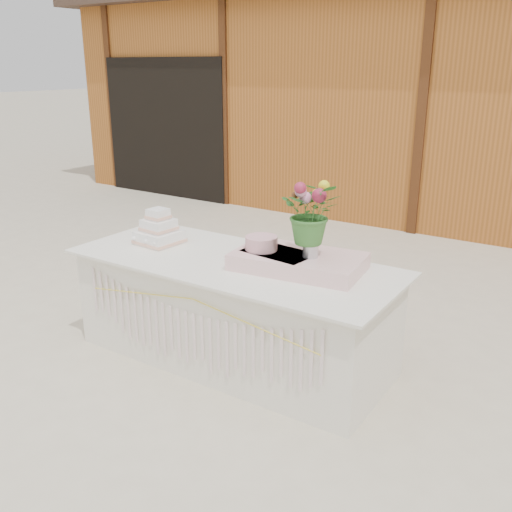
{
  "coord_description": "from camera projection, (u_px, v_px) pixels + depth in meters",
  "views": [
    {
      "loc": [
        2.24,
        -3.1,
        2.09
      ],
      "look_at": [
        0.0,
        0.3,
        0.72
      ],
      "focal_mm": 40.0,
      "sensor_mm": 36.0,
      "label": 1
    }
  ],
  "objects": [
    {
      "name": "ground",
      "position": [
        234.0,
        357.0,
        4.29
      ],
      "size": [
        80.0,
        80.0,
        0.0
      ],
      "primitive_type": "plane",
      "color": "beige",
      "rests_on": "ground"
    },
    {
      "name": "barn",
      "position": [
        465.0,
        94.0,
        8.5
      ],
      "size": [
        12.6,
        4.6,
        3.3
      ],
      "color": "#A15A21",
      "rests_on": "ground"
    },
    {
      "name": "cake_table",
      "position": [
        233.0,
        310.0,
        4.16
      ],
      "size": [
        2.4,
        1.0,
        0.77
      ],
      "color": "white",
      "rests_on": "ground"
    },
    {
      "name": "wedding_cake",
      "position": [
        159.0,
        232.0,
        4.4
      ],
      "size": [
        0.33,
        0.33,
        0.28
      ],
      "rotation": [
        0.0,
        0.0,
        -0.09
      ],
      "color": "white",
      "rests_on": "cake_table"
    },
    {
      "name": "pink_cake_stand",
      "position": [
        261.0,
        249.0,
        3.92
      ],
      "size": [
        0.28,
        0.28,
        0.2
      ],
      "color": "white",
      "rests_on": "cake_table"
    },
    {
      "name": "satin_runner",
      "position": [
        298.0,
        261.0,
        3.86
      ],
      "size": [
        0.92,
        0.6,
        0.11
      ],
      "primitive_type": "cube",
      "rotation": [
        0.0,
        0.0,
        0.12
      ],
      "color": "beige",
      "rests_on": "cake_table"
    },
    {
      "name": "flower_vase",
      "position": [
        311.0,
        247.0,
        3.75
      ],
      "size": [
        0.1,
        0.1,
        0.14
      ],
      "primitive_type": "cylinder",
      "color": "silver",
      "rests_on": "satin_runner"
    },
    {
      "name": "bouquet",
      "position": [
        312.0,
        205.0,
        3.66
      ],
      "size": [
        0.48,
        0.46,
        0.42
      ],
      "primitive_type": "imported",
      "rotation": [
        0.0,
        0.0,
        0.42
      ],
      "color": "#356F2C",
      "rests_on": "flower_vase"
    },
    {
      "name": "loose_flowers",
      "position": [
        142.0,
        235.0,
        4.61
      ],
      "size": [
        0.26,
        0.37,
        0.02
      ],
      "primitive_type": null,
      "rotation": [
        0.0,
        0.0,
        -0.38
      ],
      "color": "pink",
      "rests_on": "cake_table"
    }
  ]
}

